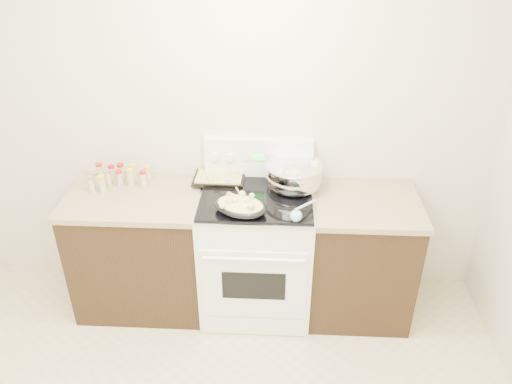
{
  "coord_description": "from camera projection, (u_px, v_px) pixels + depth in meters",
  "views": [
    {
      "loc": [
        0.5,
        -1.43,
        2.64
      ],
      "look_at": [
        0.35,
        1.37,
        1.0
      ],
      "focal_mm": 35.0,
      "sensor_mm": 36.0,
      "label": 1
    }
  ],
  "objects": [
    {
      "name": "roasting_pan",
      "position": [
        240.0,
        206.0,
        3.12
      ],
      "size": [
        0.41,
        0.35,
        0.11
      ],
      "color": "black",
      "rests_on": "kitchen_range"
    },
    {
      "name": "room_shell",
      "position": [
        135.0,
        213.0,
        1.73
      ],
      "size": [
        4.1,
        3.6,
        2.75
      ],
      "color": "beige",
      "rests_on": "ground"
    },
    {
      "name": "kitchen_range",
      "position": [
        256.0,
        250.0,
        3.55
      ],
      "size": [
        0.78,
        0.73,
        1.22
      ],
      "color": "white",
      "rests_on": "ground"
    },
    {
      "name": "blue_ladle",
      "position": [
        297.0,
        214.0,
        3.06
      ],
      "size": [
        0.17,
        0.24,
        0.09
      ],
      "color": "#96C9E0",
      "rests_on": "kitchen_range"
    },
    {
      "name": "counter_right",
      "position": [
        359.0,
        256.0,
        3.54
      ],
      "size": [
        0.73,
        0.67,
        0.92
      ],
      "color": "black",
      "rests_on": "ground"
    },
    {
      "name": "spice_jars",
      "position": [
        118.0,
        177.0,
        3.47
      ],
      "size": [
        0.39,
        0.24,
        0.13
      ],
      "color": "#BFB28C",
      "rests_on": "counter_left"
    },
    {
      "name": "counter_left",
      "position": [
        142.0,
        249.0,
        3.61
      ],
      "size": [
        0.93,
        0.67,
        0.92
      ],
      "color": "black",
      "rests_on": "ground"
    },
    {
      "name": "baking_sheet",
      "position": [
        219.0,
        177.0,
        3.5
      ],
      "size": [
        0.36,
        0.25,
        0.06
      ],
      "color": "black",
      "rests_on": "kitchen_range"
    },
    {
      "name": "wooden_spoon",
      "position": [
        232.0,
        192.0,
        3.34
      ],
      "size": [
        0.11,
        0.24,
        0.04
      ],
      "color": "#B27551",
      "rests_on": "kitchen_range"
    },
    {
      "name": "mixing_bowl",
      "position": [
        294.0,
        176.0,
        3.37
      ],
      "size": [
        0.44,
        0.44,
        0.23
      ],
      "color": "silver",
      "rests_on": "kitchen_range"
    }
  ]
}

